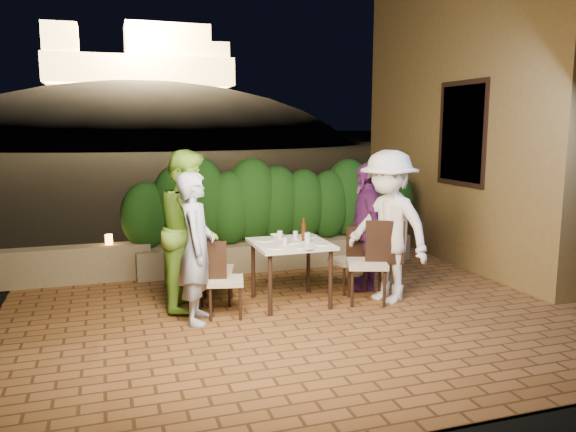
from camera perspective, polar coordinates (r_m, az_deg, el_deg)
name	(u,v)px	position (r m, az deg, el deg)	size (l,w,h in m)	color
ground	(322,317)	(6.45, 3.45, -10.23)	(400.00, 400.00, 0.00)	black
terrace_floor	(307,308)	(6.91, 1.90, -9.36)	(7.00, 6.00, 0.15)	brown
building_wall	(488,101)	(9.63, 19.66, 10.92)	(1.60, 5.00, 5.00)	olive
window_pane	(464,134)	(8.76, 17.41, 7.98)	(0.08, 1.00, 1.40)	black
window_frame	(463,134)	(8.76, 17.36, 7.99)	(0.06, 1.15, 1.55)	black
planter	(279,253)	(8.54, -0.96, -3.81)	(4.20, 0.55, 0.40)	#766A4B
hedge	(279,205)	(8.40, -0.97, 1.18)	(4.00, 0.70, 1.10)	#143A0F
parapet	(67,265)	(8.19, -21.53, -4.68)	(2.20, 0.30, 0.50)	#766A4B
hill	(145,180)	(66.07, -14.34, 3.61)	(52.00, 40.00, 22.00)	black
fortress	(139,48)	(66.32, -14.86, 16.17)	(26.00, 8.00, 8.00)	#FFCC7A
dining_table	(291,273)	(6.76, 0.26, -5.79)	(0.89, 0.89, 0.75)	white
plate_nw	(277,247)	(6.37, -1.14, -3.20)	(0.22, 0.22, 0.01)	white
plate_sw	(264,240)	(6.78, -2.44, -2.44)	(0.23, 0.23, 0.01)	white
plate_ne	(322,244)	(6.56, 3.47, -2.84)	(0.22, 0.22, 0.01)	white
plate_se	(308,236)	(7.01, 2.01, -2.05)	(0.24, 0.24, 0.01)	white
plate_centre	(291,242)	(6.65, 0.27, -2.67)	(0.22, 0.22, 0.01)	white
plate_front	(306,247)	(6.38, 1.87, -3.18)	(0.24, 0.24, 0.01)	white
glass_nw	(285,241)	(6.49, -0.32, -2.58)	(0.06, 0.06, 0.10)	silver
glass_sw	(280,235)	(6.82, -0.83, -1.95)	(0.06, 0.06, 0.11)	silver
glass_ne	(307,237)	(6.65, 1.99, -2.19)	(0.07, 0.07, 0.12)	silver
glass_se	(295,235)	(6.85, 0.76, -1.94)	(0.06, 0.06, 0.10)	silver
beer_bottle	(304,229)	(6.73, 1.60, -1.35)	(0.05, 0.05, 0.28)	#471E0B
bowl	(277,236)	(6.95, -1.11, -2.03)	(0.16, 0.16, 0.04)	white
chair_left_front	(225,279)	(6.33, -6.39, -6.37)	(0.40, 0.40, 0.86)	black
chair_left_back	(216,268)	(6.80, -7.29, -5.31)	(0.40, 0.40, 0.85)	black
chair_right_front	(367,262)	(6.83, 8.01, -4.63)	(0.46, 0.46, 1.00)	black
chair_right_back	(348,259)	(7.27, 6.12, -4.36)	(0.39, 0.39, 0.85)	black
diner_blue	(196,248)	(6.11, -9.29, -3.22)	(0.60, 0.39, 1.64)	#AABBDB
diner_green	(190,229)	(6.62, -9.96, -1.36)	(0.90, 0.70, 1.85)	#8ED442
diner_white	(388,227)	(6.83, 10.13, -1.10)	(1.19, 0.68, 1.84)	white
diner_purple	(366,226)	(7.37, 7.91, -1.05)	(0.96, 0.40, 1.65)	#5F246C
parapet_lamp	(109,240)	(8.10, -17.74, -2.29)	(0.10, 0.10, 0.14)	orange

